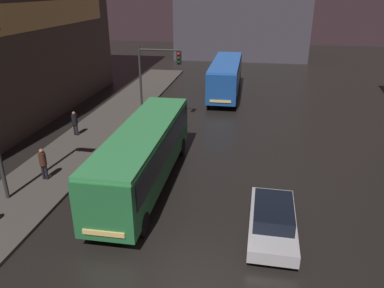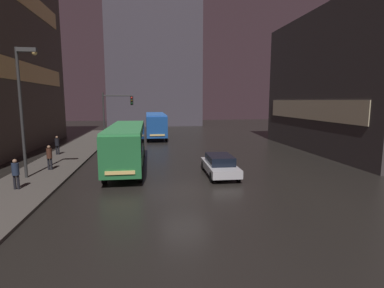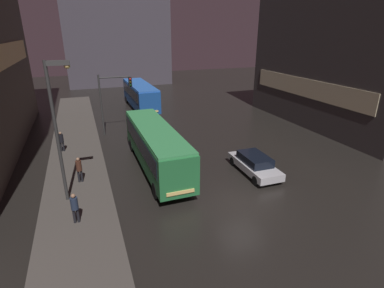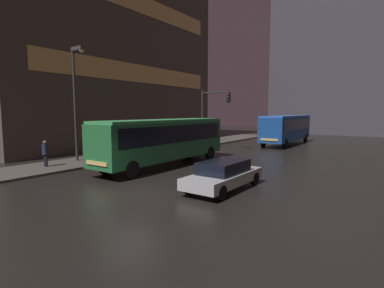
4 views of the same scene
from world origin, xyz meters
name	(u,v)px [view 2 (image 2 of 4)]	position (x,y,z in m)	size (l,w,h in m)	color
ground_plane	(185,191)	(0.00, 0.00, 0.00)	(120.00, 120.00, 0.00)	black
sidewalk_left	(64,159)	(-9.00, 10.00, 0.07)	(4.00, 48.00, 0.15)	#47423D
building_right_block	(358,83)	(18.10, 11.10, 6.54)	(10.07, 19.15, 13.09)	#383333
building_far_backdrop	(154,62)	(-0.74, 47.33, 12.59)	(18.07, 12.00, 25.17)	#423D47
bus_near	(127,142)	(-3.53, 6.35, 1.92)	(2.44, 10.98, 3.11)	#236B38
bus_far	(156,123)	(-1.08, 24.27, 1.97)	(2.62, 10.74, 3.20)	#194793
car_taxi	(220,165)	(2.70, 3.24, 0.71)	(1.93, 4.68, 1.36)	#B7B7BC
pedestrian_near	(49,156)	(-8.75, 5.79, 1.16)	(0.50, 0.50, 1.71)	black
pedestrian_mid	(16,172)	(-9.04, 1.19, 1.13)	(0.50, 0.50, 1.66)	black
pedestrian_far	(57,144)	(-10.01, 11.94, 1.13)	(0.38, 0.38, 1.66)	black
traffic_light_main	(115,111)	(-5.34, 15.38, 3.86)	(3.04, 0.35, 5.70)	#2D2D2D
street_lamp_sidewalk	(24,93)	(-9.30, 3.77, 5.35)	(1.25, 0.36, 7.89)	#2D2D2D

